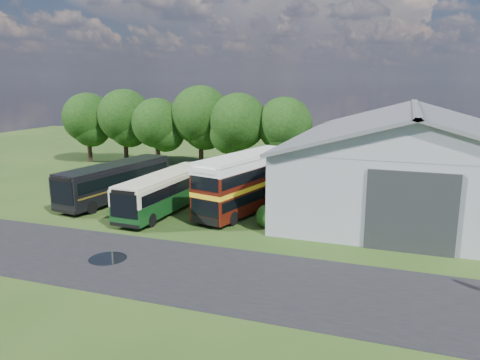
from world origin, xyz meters
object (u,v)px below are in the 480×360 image
at_px(storage_shed, 412,155).
at_px(bus_maroon_double, 246,183).
at_px(bus_dark_single, 116,181).
at_px(bus_green_single, 165,192).

relative_size(storage_shed, bus_maroon_double, 2.25).
xyz_separation_m(storage_shed, bus_dark_single, (-23.79, -7.27, -2.46)).
bearing_deg(bus_green_single, bus_dark_single, 166.38).
height_order(bus_green_single, bus_maroon_double, bus_maroon_double).
height_order(storage_shed, bus_green_single, storage_shed).
relative_size(storage_shed, bus_dark_single, 2.09).
height_order(storage_shed, bus_dark_single, storage_shed).
distance_m(bus_green_single, bus_dark_single, 5.91).
bearing_deg(bus_dark_single, storage_shed, 25.44).
relative_size(bus_green_single, bus_dark_single, 0.93).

